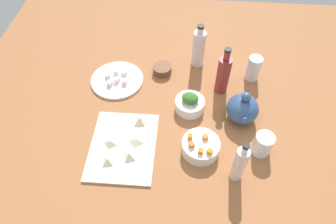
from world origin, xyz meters
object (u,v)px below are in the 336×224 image
Objects in this scene: drinking_glass_0 at (253,68)px; bottle_0 at (199,48)px; cutting_board at (123,146)px; bottle_2 at (239,164)px; drinking_glass_1 at (263,144)px; bowl_carrots at (201,147)px; plate_tofu at (117,80)px; bottle_1 at (223,74)px; teapot at (243,109)px; bowl_small_side at (162,69)px; bowl_greens at (190,105)px.

bottle_0 is at bearing -107.08° from drinking_glass_0.
cutting_board is 45.29cm from bottle_2.
bottle_2 is at bearing -41.75° from drinking_glass_1.
cutting_board is at bearing -87.21° from drinking_glass_1.
plate_tofu is at bearing -131.62° from bowl_carrots.
plate_tofu is 49.40cm from bottle_1.
plate_tofu is 1.03× the size of bottle_1.
plate_tofu is at bearing -117.88° from drinking_glass_1.
bottle_1 reaches higher than drinking_glass_1.
drinking_glass_1 is at bearing 22.95° from teapot.
bowl_carrots is 48.67cm from drinking_glass_0.
bottle_2 is at bearing 5.57° from bottle_1.
bottle_1 reaches higher than cutting_board.
bottle_0 reaches higher than teapot.
bottle_1 reaches higher than drinking_glass_0.
bottle_1 is (16.75, 11.03, 0.10)cm from bottle_0.
cutting_board is at bearing -14.68° from bowl_small_side.
teapot is at bearing 81.41° from bowl_greens.
bowl_carrots is at bearing 13.29° from bowl_greens.
teapot is (3.29, 21.75, 3.46)cm from bowl_greens.
bottle_0 is at bearing 113.83° from bowl_small_side.
drinking_glass_1 is at bearing 62.12° from plate_tofu.
drinking_glass_0 is 40.70cm from drinking_glass_1.
bowl_small_side is 0.73× the size of drinking_glass_0.
bottle_2 is 16.28cm from drinking_glass_1.
teapot is 18.12cm from bottle_1.
drinking_glass_0 is (-21.41, 28.52, 3.47)cm from bowl_greens.
drinking_glass_0 reaches higher than plate_tofu.
bottle_1 is at bearing 71.45° from bowl_small_side.
plate_tofu is at bearing -130.56° from bottle_2.
bowl_greens is 1.04× the size of drinking_glass_0.
drinking_glass_1 is at bearing 94.34° from bowl_carrots.
drinking_glass_1 is (15.98, 6.76, -1.30)cm from teapot.
teapot is 37.89cm from bottle_0.
drinking_glass_0 is at bearing 96.53° from plate_tofu.
drinking_glass_0 reaches higher than bowl_greens.
drinking_glass_0 is at bearing 128.74° from cutting_board.
bottle_2 is at bearing 30.26° from bowl_greens.
cutting_board is 53.09cm from bottle_1.
bowl_greens is at bearing -149.74° from bottle_2.
bottle_2 is 1.74× the size of drinking_glass_0.
teapot reaches higher than plate_tofu.
bottle_0 is 1.85× the size of drinking_glass_0.
teapot is at bearing 54.83° from bowl_small_side.
plate_tofu is at bearing -69.53° from bowl_small_side.
plate_tofu is 71.62cm from drinking_glass_1.
cutting_board is 51.06cm from teapot.
bottle_1 is at bearing 33.36° from bottle_0.
bottle_2 is (9.07, 43.53, 8.61)cm from cutting_board.
bowl_greens reaches higher than cutting_board.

